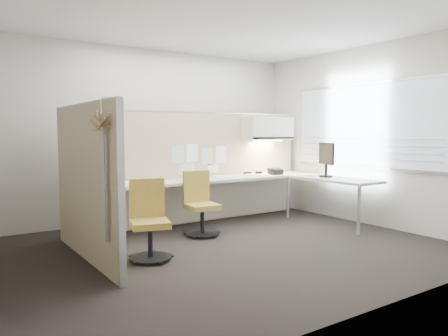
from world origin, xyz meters
TOP-DOWN VIEW (x-y plane):
  - floor at (0.00, 0.00)m, footprint 5.50×4.50m
  - ceiling at (0.00, 0.00)m, footprint 5.50×4.50m
  - wall_back at (0.00, 2.25)m, footprint 5.50×0.02m
  - wall_front at (0.00, -2.25)m, footprint 5.50×0.02m
  - wall_right at (2.75, 0.00)m, footprint 0.02×4.50m
  - window_pane at (2.73, 0.00)m, footprint 0.01×2.80m
  - partition_back at (0.55, 1.60)m, footprint 4.10×0.06m
  - partition_left at (-1.50, 0.50)m, footprint 0.06×2.20m
  - desk at (0.93, 1.13)m, footprint 4.00×2.07m
  - overhead_bin at (1.90, 1.39)m, footprint 0.90×0.36m
  - task_light_strip at (1.90, 1.39)m, footprint 0.60×0.06m
  - pinned_papers at (0.63, 1.57)m, footprint 1.01×0.00m
  - poster at (-1.05, 1.57)m, footprint 0.28×0.00m
  - chair_left at (-0.91, 0.11)m, footprint 0.52×0.53m
  - chair_right at (0.18, 0.78)m, footprint 0.47×0.48m
  - monitor at (2.30, 0.41)m, footprint 0.23×0.49m
  - phone at (1.91, 1.19)m, footprint 0.22×0.21m
  - stapler at (1.48, 1.40)m, footprint 0.14×0.04m
  - tape_dispenser at (1.63, 1.29)m, footprint 0.10×0.07m
  - coat_hook at (-1.58, -0.31)m, footprint 0.18×0.46m
  - paper_stack_0 at (-0.76, 1.31)m, footprint 0.30×0.35m
  - paper_stack_1 at (-0.36, 1.26)m, footprint 0.25×0.31m
  - paper_stack_2 at (0.35, 1.15)m, footprint 0.25×0.32m
  - paper_stack_3 at (0.93, 1.32)m, footprint 0.28×0.34m
  - paper_stack_4 at (1.52, 1.24)m, footprint 0.31×0.36m
  - paper_stack_5 at (2.24, 0.74)m, footprint 0.28×0.34m

SIDE VIEW (x-z plane):
  - floor at x=0.00m, z-range -0.01..0.00m
  - chair_right at x=0.18m, z-range -0.03..0.86m
  - chair_left at x=-0.91m, z-range -0.03..0.87m
  - desk at x=0.93m, z-range 0.24..0.97m
  - paper_stack_3 at x=0.93m, z-range 0.73..0.74m
  - paper_stack_1 at x=-0.36m, z-range 0.73..0.75m
  - paper_stack_4 at x=1.52m, z-range 0.73..0.75m
  - paper_stack_5 at x=2.24m, z-range 0.73..0.75m
  - paper_stack_0 at x=-0.76m, z-range 0.73..0.76m
  - paper_stack_2 at x=0.35m, z-range 0.73..0.78m
  - stapler at x=1.48m, z-range 0.73..0.78m
  - tape_dispenser at x=1.63m, z-range 0.73..0.79m
  - phone at x=1.91m, z-range 0.72..0.84m
  - partition_back at x=0.55m, z-range 0.00..1.75m
  - partition_left at x=-1.50m, z-range 0.00..1.75m
  - pinned_papers at x=0.63m, z-range 0.80..1.27m
  - monitor at x=2.30m, z-range 0.77..1.32m
  - task_light_strip at x=1.90m, z-range 1.29..1.31m
  - wall_back at x=0.00m, z-range 0.00..2.80m
  - wall_front at x=0.00m, z-range 0.00..2.80m
  - wall_right at x=2.75m, z-range 0.00..2.80m
  - coat_hook at x=-1.58m, z-range 0.72..2.11m
  - poster at x=-1.05m, z-range 1.24..1.59m
  - overhead_bin at x=1.90m, z-range 1.32..1.70m
  - window_pane at x=2.73m, z-range 0.90..2.20m
  - ceiling at x=0.00m, z-range 2.80..2.81m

